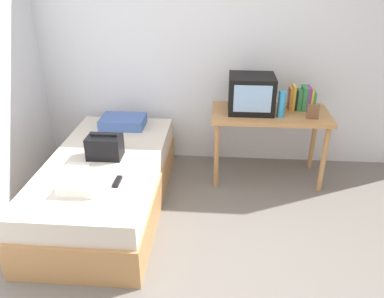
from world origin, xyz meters
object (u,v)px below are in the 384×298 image
tv (251,94)px  folded_towel (79,186)px  book_row (302,98)px  handbag (105,147)px  magazine (74,171)px  desk (270,121)px  bed (107,182)px  pillow (123,122)px  remote_dark (117,181)px  remote_silver (93,149)px  water_bottle (282,104)px  picture_frame (313,112)px

tv → folded_towel: tv is taller
book_row → handbag: 1.98m
tv → folded_towel: bearing=-137.5°
tv → magazine: size_ratio=1.52×
desk → folded_towel: desk is taller
book_row → handbag: bearing=-157.1°
bed → handbag: (0.01, 0.01, 0.36)m
folded_towel → pillow: bearing=88.4°
pillow → magazine: (-0.18, -0.98, -0.05)m
desk → remote_dark: desk is taller
desk → remote_silver: 1.74m
tv → water_bottle: 0.32m
water_bottle → pillow: water_bottle is taller
water_bottle → desk: bearing=124.6°
tv → remote_silver: bearing=-159.7°
remote_silver → folded_towel: size_ratio=0.51×
book_row → pillow: size_ratio=0.56×
remote_dark → handbag: bearing=116.8°
bed → remote_silver: (-0.14, 0.14, 0.27)m
bed → handbag: handbag is taller
bed → water_bottle: size_ratio=7.89×
water_bottle → folded_towel: 1.99m
bed → desk: bearing=23.7°
picture_frame → magazine: picture_frame is taller
pillow → remote_silver: pillow is taller
picture_frame → remote_silver: (-2.03, -0.37, -0.29)m
remote_silver → handbag: bearing=-39.6°
bed → magazine: bearing=-125.7°
pillow → picture_frame: bearing=-6.4°
picture_frame → remote_dark: size_ratio=0.91×
bed → picture_frame: picture_frame is taller
bed → desk: (1.51, 0.66, 0.39)m
water_bottle → remote_silver: 1.82m
desk → book_row: (0.31, 0.11, 0.20)m
remote_dark → desk: bearing=39.9°
magazine → desk: bearing=28.5°
tv → pillow: size_ratio=0.97×
magazine → folded_towel: 0.33m
remote_dark → magazine: bearing=159.3°
water_bottle → handbag: bearing=-161.3°
tv → book_row: bearing=11.0°
picture_frame → handbag: picture_frame is taller
book_row → folded_towel: book_row is taller
picture_frame → folded_towel: picture_frame is taller
water_bottle → remote_dark: bearing=-144.9°
picture_frame → remote_silver: 2.08m
bed → water_bottle: bearing=19.0°
handbag → bed: bearing=-132.2°
magazine → handbag: bearing=54.0°
bed → remote_silver: size_ratio=13.89×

